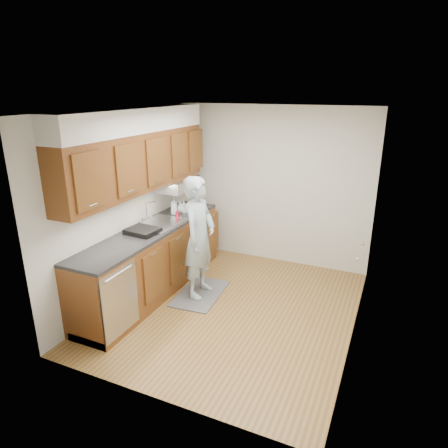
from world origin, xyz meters
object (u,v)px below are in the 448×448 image
object	(u,v)px
soap_bottle_c	(180,206)
soda_can	(178,216)
soap_bottle_a	(174,206)
soap_bottle_b	(184,206)
dish_rack	(143,231)
person	(199,230)

from	to	relation	value
soap_bottle_c	soda_can	xyz separation A→B (m)	(0.14, -0.32, -0.04)
soap_bottle_c	soap_bottle_a	bearing A→B (deg)	-105.24
soap_bottle_a	soap_bottle_c	xyz separation A→B (m)	(0.03, 0.13, -0.04)
soap_bottle_b	soda_can	world-z (taller)	soap_bottle_b
soap_bottle_c	dish_rack	distance (m)	1.00
soda_can	dish_rack	bearing A→B (deg)	-101.05
soap_bottle_b	dish_rack	size ratio (longest dim) A/B	0.48
soap_bottle_a	soap_bottle_c	size ratio (longest dim) A/B	1.40
soap_bottle_a	soap_bottle_b	xyz separation A→B (m)	(0.08, 0.14, -0.04)
person	soda_can	distance (m)	0.59
soap_bottle_a	soap_bottle_b	world-z (taller)	soap_bottle_a
soap_bottle_a	dish_rack	xyz separation A→B (m)	(0.04, -0.87, -0.10)
soap_bottle_a	soap_bottle_c	distance (m)	0.14
person	soap_bottle_b	world-z (taller)	person
soap_bottle_c	soda_can	bearing A→B (deg)	-66.29
soap_bottle_b	soap_bottle_c	world-z (taller)	soap_bottle_b
dish_rack	soap_bottle_b	bearing A→B (deg)	93.08
soap_bottle_a	soap_bottle_c	bearing A→B (deg)	74.76
soap_bottle_a	soap_bottle_c	world-z (taller)	soap_bottle_a
soap_bottle_b	soap_bottle_a	bearing A→B (deg)	-120.21
soap_bottle_c	dish_rack	world-z (taller)	soap_bottle_c
person	soap_bottle_a	distance (m)	0.85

